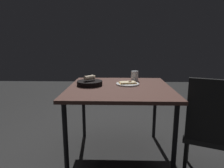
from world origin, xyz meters
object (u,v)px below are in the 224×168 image
object	(u,v)px
bread_basket	(90,83)
chair_near	(214,127)
pizza_plate	(128,84)
beer_glass	(135,77)
dining_table	(120,93)

from	to	relation	value
bread_basket	chair_near	bearing A→B (deg)	156.54
pizza_plate	beer_glass	bearing A→B (deg)	-113.04
pizza_plate	bread_basket	size ratio (longest dim) A/B	0.92
beer_glass	chair_near	distance (m)	0.96
pizza_plate	dining_table	bearing A→B (deg)	49.53
chair_near	bread_basket	bearing A→B (deg)	-23.46
pizza_plate	chair_near	bearing A→B (deg)	142.92
dining_table	beer_glass	bearing A→B (deg)	-119.38
dining_table	bread_basket	bearing A→B (deg)	-9.58
dining_table	beer_glass	world-z (taller)	beer_glass
dining_table	beer_glass	xyz separation A→B (m)	(-0.17, -0.30, 0.11)
pizza_plate	beer_glass	distance (m)	0.23
beer_glass	bread_basket	bearing A→B (deg)	28.06
bread_basket	pizza_plate	bearing A→B (deg)	-173.13
pizza_plate	chair_near	distance (m)	0.87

